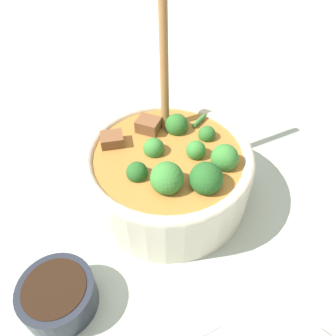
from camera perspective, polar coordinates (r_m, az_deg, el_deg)
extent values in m
plane|color=#ADBCAD|center=(0.51, 0.00, -4.56)|extent=(4.00, 4.00, 0.00)
cylinder|color=beige|center=(0.48, 0.00, -1.39)|extent=(0.24, 0.24, 0.08)
torus|color=beige|center=(0.45, 0.00, 2.22)|extent=(0.24, 0.24, 0.02)
cylinder|color=#B27533|center=(0.47, 0.00, 0.10)|extent=(0.21, 0.21, 0.05)
sphere|color=#387F33|center=(0.45, -2.49, 3.46)|extent=(0.03, 0.03, 0.03)
cylinder|color=#6B9956|center=(0.46, -2.40, 1.54)|extent=(0.01, 0.01, 0.01)
sphere|color=#387F33|center=(0.45, 4.86, 3.32)|extent=(0.03, 0.03, 0.03)
cylinder|color=#6B9956|center=(0.46, 4.72, 1.54)|extent=(0.01, 0.01, 0.01)
sphere|color=#235B23|center=(0.42, -5.42, -0.75)|extent=(0.03, 0.03, 0.03)
cylinder|color=#6B9956|center=(0.43, -5.23, -2.57)|extent=(0.01, 0.01, 0.01)
sphere|color=#2D6B28|center=(0.48, 1.51, 7.48)|extent=(0.03, 0.03, 0.03)
cylinder|color=#6B9956|center=(0.50, 1.46, 5.27)|extent=(0.01, 0.01, 0.02)
sphere|color=#2D6B28|center=(0.48, 6.78, 5.85)|extent=(0.03, 0.03, 0.03)
cylinder|color=#6B9956|center=(0.49, 6.60, 4.22)|extent=(0.01, 0.01, 0.01)
sphere|color=#387F33|center=(0.44, 9.83, 1.76)|extent=(0.04, 0.04, 0.04)
cylinder|color=#6B9956|center=(0.45, 9.41, -0.64)|extent=(0.01, 0.01, 0.02)
sphere|color=#387F33|center=(0.40, -0.80, -1.78)|extent=(0.04, 0.04, 0.04)
cylinder|color=#6B9956|center=(0.42, -0.76, -4.53)|extent=(0.01, 0.01, 0.02)
sphere|color=#235B23|center=(0.40, 6.64, -1.82)|extent=(0.04, 0.04, 0.04)
cylinder|color=#6B9956|center=(0.43, 6.30, -4.54)|extent=(0.01, 0.01, 0.02)
cube|color=brown|center=(0.47, -9.66, 4.57)|extent=(0.03, 0.04, 0.02)
cube|color=brown|center=(0.49, -3.42, 7.26)|extent=(0.04, 0.04, 0.02)
cylinder|color=#3D7533|center=(0.50, 5.47, 8.22)|extent=(0.03, 0.02, 0.01)
ellipsoid|color=olive|center=(0.50, -0.43, 6.67)|extent=(0.04, 0.03, 0.01)
cylinder|color=olive|center=(0.46, -0.72, 19.27)|extent=(0.07, 0.02, 0.22)
cylinder|color=#232833|center=(0.43, -18.53, -20.32)|extent=(0.09, 0.09, 0.04)
cylinder|color=black|center=(0.41, -19.02, -19.49)|extent=(0.07, 0.07, 0.01)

